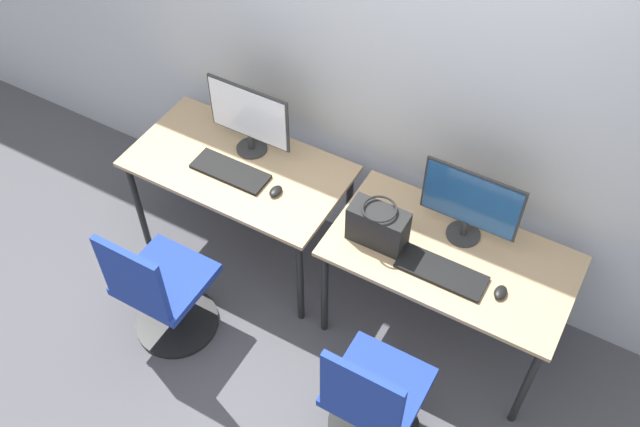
% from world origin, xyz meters
% --- Properties ---
extents(ground_plane, '(20.00, 20.00, 0.00)m').
position_xyz_m(ground_plane, '(0.00, 0.00, 0.00)').
color(ground_plane, '#4C4C51').
extents(wall_back, '(12.00, 0.05, 2.80)m').
position_xyz_m(wall_back, '(0.00, 0.80, 1.40)').
color(wall_back, '#B7BCC1').
rests_on(wall_back, ground_plane).
extents(desk_left, '(1.24, 0.67, 0.73)m').
position_xyz_m(desk_left, '(-0.65, 0.34, 0.66)').
color(desk_left, tan).
rests_on(desk_left, ground_plane).
extents(monitor_left, '(0.51, 0.18, 0.44)m').
position_xyz_m(monitor_left, '(-0.65, 0.49, 0.97)').
color(monitor_left, '#2D2D2D').
rests_on(monitor_left, desk_left).
extents(keyboard_left, '(0.45, 0.17, 0.02)m').
position_xyz_m(keyboard_left, '(-0.65, 0.27, 0.74)').
color(keyboard_left, black).
rests_on(keyboard_left, desk_left).
extents(mouse_left, '(0.06, 0.09, 0.03)m').
position_xyz_m(mouse_left, '(-0.35, 0.26, 0.75)').
color(mouse_left, black).
rests_on(mouse_left, desk_left).
extents(office_chair_left, '(0.48, 0.48, 0.91)m').
position_xyz_m(office_chair_left, '(-0.68, -0.40, 0.37)').
color(office_chair_left, black).
rests_on(office_chair_left, ground_plane).
extents(desk_right, '(1.24, 0.67, 0.73)m').
position_xyz_m(desk_right, '(0.65, 0.34, 0.66)').
color(desk_right, tan).
rests_on(desk_right, ground_plane).
extents(monitor_right, '(0.51, 0.18, 0.44)m').
position_xyz_m(monitor_right, '(0.65, 0.49, 0.97)').
color(monitor_right, '#2D2D2D').
rests_on(monitor_right, desk_right).
extents(keyboard_right, '(0.45, 0.17, 0.02)m').
position_xyz_m(keyboard_right, '(0.65, 0.20, 0.74)').
color(keyboard_right, black).
rests_on(keyboard_right, desk_right).
extents(mouse_right, '(0.06, 0.09, 0.03)m').
position_xyz_m(mouse_right, '(0.94, 0.23, 0.75)').
color(mouse_right, black).
rests_on(mouse_right, desk_right).
extents(office_chair_right, '(0.48, 0.48, 0.91)m').
position_xyz_m(office_chair_right, '(0.60, -0.41, 0.37)').
color(office_chair_right, black).
rests_on(office_chair_right, ground_plane).
extents(handbag, '(0.30, 0.18, 0.25)m').
position_xyz_m(handbag, '(0.28, 0.24, 0.85)').
color(handbag, black).
rests_on(handbag, desk_right).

